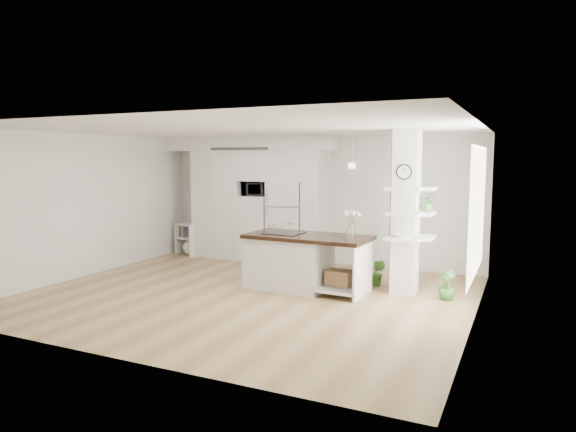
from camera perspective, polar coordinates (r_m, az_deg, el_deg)
name	(u,v)px	position (r m, az deg, el deg)	size (l,w,h in m)	color
floor	(248,295)	(8.57, -4.44, -8.70)	(7.00, 6.00, 0.01)	tan
room	(247,182)	(8.29, -4.55, 3.78)	(7.04, 6.04, 2.72)	white
cabinet_wall	(250,192)	(11.34, -4.25, 2.71)	(4.00, 0.71, 2.70)	white
refrigerator	(288,222)	(10.99, 0.02, -0.69)	(0.78, 0.69, 1.75)	white
column	(410,213)	(8.55, 13.37, 0.32)	(0.69, 0.90, 2.70)	silver
window	(478,212)	(7.56, 20.31, 0.45)	(2.40, 2.40, 0.00)	white
pendant_light	(352,166)	(7.73, 7.08, 5.53)	(0.12, 0.12, 0.10)	white
kitchen_island	(295,260)	(8.87, 0.81, -4.92)	(2.14, 1.08, 1.51)	white
bookshelf	(189,241)	(12.14, -10.92, -2.79)	(0.70, 0.55, 0.73)	white
floor_plant_a	(378,273)	(9.19, 9.97, -6.22)	(0.26, 0.21, 0.48)	#3E8133
floor_plant_b	(447,285)	(8.58, 17.20, -7.32)	(0.27, 0.27, 0.48)	#3E8133
microwave	(256,189)	(11.21, -3.59, 3.00)	(0.54, 0.37, 0.30)	#2D2D2D
shelf_plant	(428,202)	(8.65, 15.26, 1.49)	(0.27, 0.23, 0.30)	#3E8133
decor_bowl	(401,236)	(8.39, 12.47, -2.18)	(0.22, 0.22, 0.05)	white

